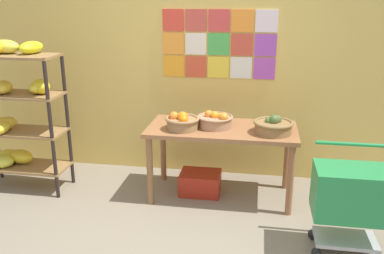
# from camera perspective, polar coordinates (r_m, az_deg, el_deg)

# --- Properties ---
(back_wall_with_art) EXTENTS (5.02, 0.07, 2.71)m
(back_wall_with_art) POSITION_cam_1_polar(r_m,az_deg,el_deg) (4.46, 0.92, 10.31)
(back_wall_with_art) COLOR #DCB857
(back_wall_with_art) RESTS_ON ground
(banana_shelf_unit) EXTENTS (0.88, 0.51, 1.54)m
(banana_shelf_unit) POSITION_cam_1_polar(r_m,az_deg,el_deg) (4.48, -23.20, 2.85)
(banana_shelf_unit) COLOR black
(banana_shelf_unit) RESTS_ON ground
(display_table) EXTENTS (1.42, 0.68, 0.72)m
(display_table) POSITION_cam_1_polar(r_m,az_deg,el_deg) (4.01, 4.12, -1.31)
(display_table) COLOR #955F3A
(display_table) RESTS_ON ground
(fruit_basket_right) EXTENTS (0.34, 0.34, 0.16)m
(fruit_basket_right) POSITION_cam_1_polar(r_m,az_deg,el_deg) (3.97, 3.22, 0.92)
(fruit_basket_right) COLOR #A97B5A
(fruit_basket_right) RESTS_ON display_table
(fruit_basket_back_right) EXTENTS (0.36, 0.36, 0.17)m
(fruit_basket_back_right) POSITION_cam_1_polar(r_m,az_deg,el_deg) (3.86, 11.10, 0.16)
(fruit_basket_back_right) COLOR olive
(fruit_basket_back_right) RESTS_ON display_table
(fruit_basket_centre) EXTENTS (0.32, 0.32, 0.17)m
(fruit_basket_centre) POSITION_cam_1_polar(r_m,az_deg,el_deg) (3.89, -1.39, 0.78)
(fruit_basket_centre) COLOR olive
(fruit_basket_centre) RESTS_ON display_table
(produce_crate_under_table) EXTENTS (0.40, 0.31, 0.22)m
(produce_crate_under_table) POSITION_cam_1_polar(r_m,az_deg,el_deg) (4.25, 1.14, -7.67)
(produce_crate_under_table) COLOR #AB2616
(produce_crate_under_table) RESTS_ON ground
(shopping_cart) EXTENTS (0.55, 0.41, 0.83)m
(shopping_cart) POSITION_cam_1_polar(r_m,az_deg,el_deg) (3.40, 20.96, -8.82)
(shopping_cart) COLOR black
(shopping_cart) RESTS_ON ground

